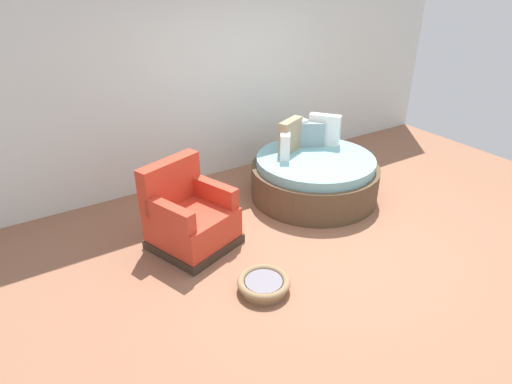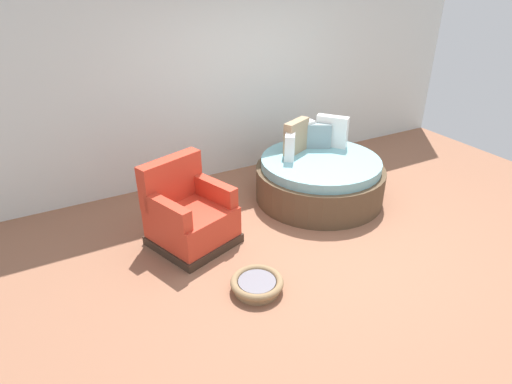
# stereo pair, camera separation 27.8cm
# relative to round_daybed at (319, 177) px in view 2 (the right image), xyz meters

# --- Properties ---
(ground_plane) EXTENTS (8.00, 8.00, 0.02)m
(ground_plane) POSITION_rel_round_daybed_xyz_m (-0.59, -0.92, -0.31)
(ground_plane) COLOR #936047
(back_wall) EXTENTS (8.00, 0.12, 3.01)m
(back_wall) POSITION_rel_round_daybed_xyz_m (-0.59, 1.39, 1.21)
(back_wall) COLOR silver
(back_wall) RESTS_ON ground_plane
(round_daybed) EXTENTS (1.67, 1.67, 0.99)m
(round_daybed) POSITION_rel_round_daybed_xyz_m (0.00, 0.00, 0.00)
(round_daybed) COLOR brown
(round_daybed) RESTS_ON ground_plane
(red_armchair) EXTENTS (1.02, 1.02, 0.94)m
(red_armchair) POSITION_rel_round_daybed_xyz_m (-1.88, -0.17, 0.03)
(red_armchair) COLOR #38281E
(red_armchair) RESTS_ON ground_plane
(pet_basket) EXTENTS (0.51, 0.51, 0.13)m
(pet_basket) POSITION_rel_round_daybed_xyz_m (-1.63, -1.26, -0.23)
(pet_basket) COLOR #8E704C
(pet_basket) RESTS_ON ground_plane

